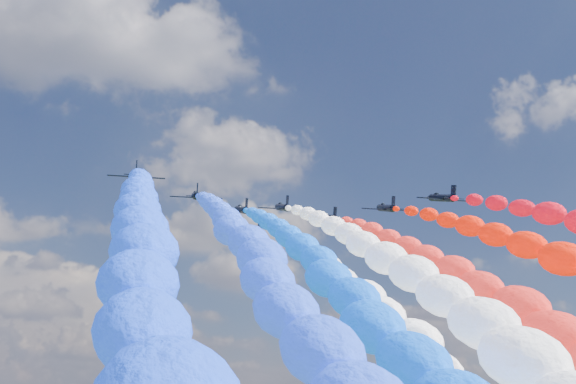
{
  "coord_description": "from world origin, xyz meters",
  "views": [
    {
      "loc": [
        -29.87,
        -127.65,
        53.67
      ],
      "look_at": [
        0.0,
        4.0,
        94.12
      ],
      "focal_mm": 46.51,
      "sensor_mm": 36.0,
      "label": 1
    }
  ],
  "objects": [
    {
      "name": "jet_2",
      "position": [
        -7.62,
        11.29,
        92.12
      ],
      "size": [
        9.96,
        13.31,
        6.26
      ],
      "primitive_type": null,
      "rotation": [
        0.29,
        0.0,
        0.04
      ],
      "color": "black"
    },
    {
      "name": "trail_1",
      "position": [
        -17.37,
        -48.46,
        70.48
      ],
      "size": [
        5.69,
        99.79,
        45.93
      ],
      "primitive_type": null,
      "color": "blue"
    },
    {
      "name": "jet_0",
      "position": [
        -28.36,
        -6.33,
        92.12
      ],
      "size": [
        9.85,
        13.23,
        6.26
      ],
      "primitive_type": null,
      "rotation": [
        0.29,
        0.0,
        -0.03
      ],
      "color": "black"
    },
    {
      "name": "jet_5",
      "position": [
        10.48,
        13.48,
        92.12
      ],
      "size": [
        10.03,
        13.36,
        6.26
      ],
      "primitive_type": null,
      "rotation": [
        0.29,
        0.0,
        0.05
      ],
      "color": "black"
    },
    {
      "name": "jet_4",
      "position": [
        -0.68,
        23.03,
        92.12
      ],
      "size": [
        9.97,
        13.32,
        6.26
      ],
      "primitive_type": null,
      "rotation": [
        0.29,
        0.0,
        0.04
      ],
      "color": "black"
    },
    {
      "name": "jet_7",
      "position": [
        27.13,
        -5.11,
        92.12
      ],
      "size": [
        10.05,
        13.38,
        6.26
      ],
      "primitive_type": null,
      "rotation": [
        0.29,
        0.0,
        0.05
      ],
      "color": "black"
    },
    {
      "name": "jet_6",
      "position": [
        19.51,
        3.87,
        92.12
      ],
      "size": [
        10.08,
        13.4,
        6.26
      ],
      "primitive_type": null,
      "rotation": [
        0.29,
        0.0,
        -0.05
      ],
      "color": "black"
    },
    {
      "name": "trail_5",
      "position": [
        10.48,
        -38.72,
        70.48
      ],
      "size": [
        5.69,
        99.79,
        45.93
      ],
      "primitive_type": null,
      "color": "red"
    },
    {
      "name": "jet_3",
      "position": [
        -0.22,
        7.82,
        92.12
      ],
      "size": [
        9.62,
        13.07,
        6.26
      ],
      "primitive_type": null,
      "rotation": [
        0.29,
        0.0,
        -0.01
      ],
      "color": "black"
    },
    {
      "name": "trail_6",
      "position": [
        19.51,
        -48.33,
        70.48
      ],
      "size": [
        5.69,
        99.79,
        45.93
      ],
      "primitive_type": null,
      "color": "#F71905"
    },
    {
      "name": "jet_1",
      "position": [
        -17.37,
        3.74,
        92.12
      ],
      "size": [
        10.08,
        13.4,
        6.26
      ],
      "primitive_type": null,
      "rotation": [
        0.29,
        0.0,
        -0.05
      ],
      "color": "black"
    },
    {
      "name": "trail_2",
      "position": [
        -7.62,
        -40.92,
        70.48
      ],
      "size": [
        5.69,
        99.79,
        45.93
      ],
      "primitive_type": null,
      "color": "blue"
    },
    {
      "name": "trail_3",
      "position": [
        -0.22,
        -44.38,
        70.48
      ],
      "size": [
        5.69,
        99.79,
        45.93
      ],
      "primitive_type": null,
      "color": "white"
    },
    {
      "name": "trail_4",
      "position": [
        -0.68,
        -29.17,
        70.48
      ],
      "size": [
        5.69,
        99.79,
        45.93
      ],
      "primitive_type": null,
      "color": "white"
    },
    {
      "name": "trail_0",
      "position": [
        -28.36,
        -58.53,
        70.48
      ],
      "size": [
        5.69,
        99.79,
        45.93
      ],
      "primitive_type": null,
      "color": "blue"
    }
  ]
}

